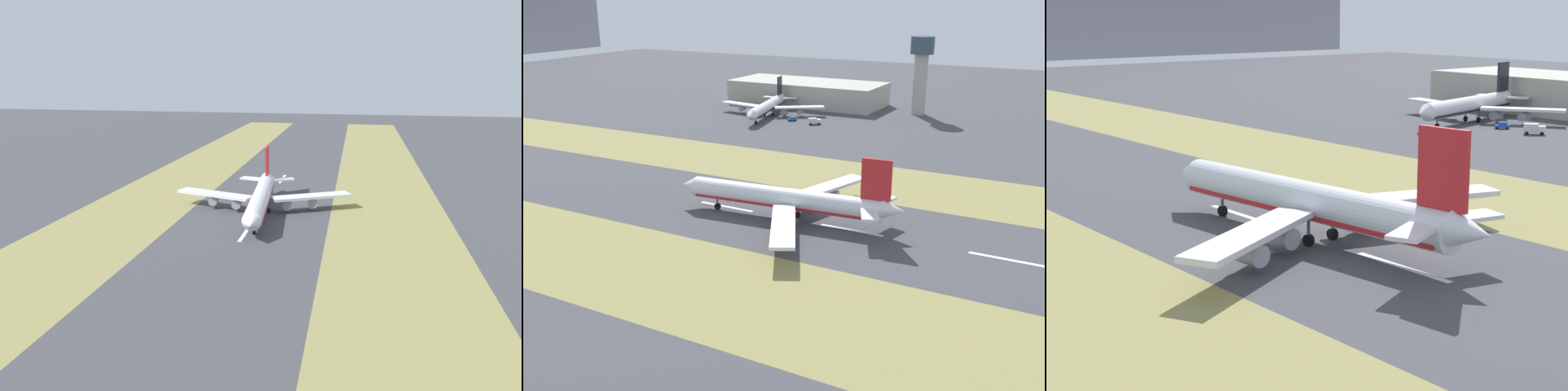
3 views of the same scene
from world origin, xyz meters
TOP-DOWN VIEW (x-y plane):
  - ground_plane at (0.00, 0.00)m, footprint 800.00×800.00m
  - grass_median_east at (45.00, 0.00)m, footprint 40.00×600.00m
  - centreline_dash_mid at (0.00, -17.92)m, footprint 1.20×18.00m
  - centreline_dash_far at (0.00, 22.08)m, footprint 1.20×18.00m
  - airplane_main_jet at (-0.94, 0.18)m, footprint 63.88×67.22m
  - terminal_building at (170.12, 78.28)m, footprint 36.00×85.81m
  - airplane_parked_apron at (126.76, 79.74)m, footprint 58.44×54.96m
  - service_truck at (119.72, 50.19)m, footprint 5.64×5.94m
  - apron_car at (122.14, 63.41)m, footprint 4.47×4.29m

SIDE VIEW (x-z plane):
  - ground_plane at x=0.00m, z-range 0.00..0.00m
  - grass_median_east at x=45.00m, z-range 0.00..0.01m
  - centreline_dash_mid at x=0.00m, z-range 0.00..0.01m
  - centreline_dash_far at x=0.00m, z-range 0.00..0.01m
  - apron_car at x=122.14m, z-range -0.01..2.02m
  - service_truck at x=119.72m, z-range 0.12..3.22m
  - airplane_parked_apron at x=126.76m, z-range -3.58..14.14m
  - airplane_main_jet at x=-0.94m, z-range -4.08..16.12m
  - terminal_building at x=170.12m, z-range 0.00..12.67m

